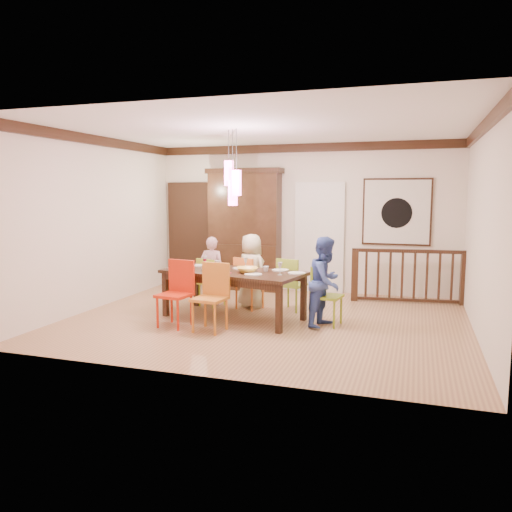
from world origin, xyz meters
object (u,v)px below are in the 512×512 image
(chair_end_right, at_px, (328,291))
(china_hutch, at_px, (245,229))
(person_far_left, at_px, (212,271))
(dining_table, at_px, (233,276))
(person_far_mid, at_px, (251,271))
(chair_far_left, at_px, (212,279))
(balustrade, at_px, (408,275))
(person_end_right, at_px, (326,282))

(chair_end_right, xyz_separation_m, china_hutch, (-2.09, 2.28, 0.71))
(person_far_left, bearing_deg, china_hutch, -97.18)
(chair_end_right, distance_m, china_hutch, 3.18)
(dining_table, distance_m, chair_end_right, 1.48)
(china_hutch, distance_m, person_far_mid, 1.77)
(chair_far_left, relative_size, person_far_left, 0.70)
(chair_end_right, height_order, person_far_left, person_far_left)
(person_far_left, bearing_deg, person_far_mid, 175.02)
(dining_table, relative_size, person_far_mid, 1.85)
(dining_table, xyz_separation_m, chair_far_left, (-0.65, 0.69, -0.19))
(balustrade, relative_size, person_far_mid, 1.59)
(dining_table, distance_m, chair_far_left, 0.97)
(balustrade, xyz_separation_m, person_end_right, (-1.12, -2.01, 0.16))
(chair_end_right, bearing_deg, person_far_left, 80.39)
(china_hutch, height_order, person_far_mid, china_hutch)
(china_hutch, height_order, person_end_right, china_hutch)
(dining_table, bearing_deg, chair_end_right, 13.61)
(chair_far_left, distance_m, person_far_mid, 0.71)
(person_far_mid, bearing_deg, person_end_right, 173.66)
(person_end_right, bearing_deg, balustrade, -12.72)
(china_hutch, bearing_deg, person_far_left, -92.77)
(dining_table, relative_size, balustrade, 1.17)
(balustrade, height_order, person_far_left, person_far_left)
(china_hutch, distance_m, balustrade, 3.30)
(balustrade, bearing_deg, person_end_right, -125.92)
(dining_table, xyz_separation_m, balustrade, (2.58, 1.99, -0.17))
(chair_end_right, height_order, person_far_mid, person_far_mid)
(dining_table, distance_m, person_far_mid, 0.80)
(chair_far_left, relative_size, person_far_mid, 0.66)
(chair_end_right, height_order, person_end_right, person_end_right)
(dining_table, height_order, balustrade, balustrade)
(china_hutch, height_order, balustrade, china_hutch)
(china_hutch, xyz_separation_m, person_far_mid, (0.65, -1.54, -0.59))
(china_hutch, xyz_separation_m, balustrade, (3.20, -0.35, -0.72))
(person_far_mid, bearing_deg, chair_end_right, 176.14)
(chair_far_left, distance_m, balustrade, 3.48)
(dining_table, height_order, person_end_right, person_end_right)
(dining_table, distance_m, person_far_left, 1.07)
(chair_far_left, height_order, person_far_mid, person_far_mid)
(person_far_left, bearing_deg, dining_table, 126.49)
(person_far_left, height_order, person_far_mid, person_far_mid)
(balustrade, xyz_separation_m, person_far_left, (-3.28, -1.18, 0.10))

